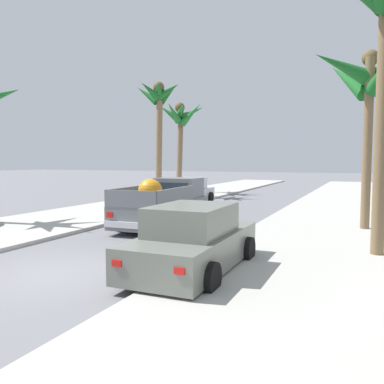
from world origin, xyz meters
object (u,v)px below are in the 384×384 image
(car_left_near, at_px, (193,241))
(car_right_near, at_px, (188,192))
(palm_tree_right_mid, at_px, (181,120))
(palm_tree_left_back, at_px, (159,106))
(palm_tree_right_back, at_px, (370,81))
(pickup_truck, at_px, (165,205))

(car_left_near, xyz_separation_m, car_right_near, (-5.91, 12.75, 0.00))
(palm_tree_right_mid, bearing_deg, palm_tree_left_back, -90.35)
(palm_tree_right_mid, height_order, palm_tree_left_back, palm_tree_left_back)
(car_left_near, relative_size, palm_tree_right_back, 0.67)
(palm_tree_left_back, bearing_deg, car_right_near, -41.32)
(car_right_near, height_order, palm_tree_right_mid, palm_tree_right_mid)
(car_right_near, distance_m, palm_tree_left_back, 7.34)
(car_left_near, height_order, palm_tree_left_back, palm_tree_left_back)
(pickup_truck, distance_m, car_left_near, 6.54)
(car_right_near, xyz_separation_m, palm_tree_right_mid, (-3.61, 6.58, 4.86))
(palm_tree_right_mid, relative_size, palm_tree_left_back, 0.88)
(palm_tree_right_mid, xyz_separation_m, palm_tree_left_back, (-0.02, -3.38, 0.65))
(car_left_near, relative_size, palm_tree_right_mid, 0.62)
(palm_tree_right_back, bearing_deg, car_right_near, 148.56)
(car_right_near, bearing_deg, palm_tree_right_mid, 118.78)
(car_right_near, bearing_deg, palm_tree_left_back, 138.68)
(palm_tree_left_back, bearing_deg, pickup_truck, -60.43)
(pickup_truck, relative_size, car_left_near, 1.24)
(car_left_near, relative_size, palm_tree_left_back, 0.54)
(palm_tree_left_back, bearing_deg, palm_tree_right_mid, 89.65)
(car_right_near, height_order, palm_tree_right_back, palm_tree_right_back)
(palm_tree_right_mid, bearing_deg, palm_tree_right_back, -43.41)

